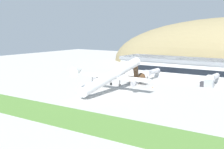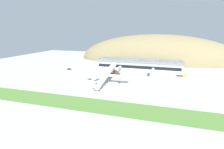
{
  "view_description": "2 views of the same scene",
  "coord_description": "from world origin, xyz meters",
  "px_view_note": "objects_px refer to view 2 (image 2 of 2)",
  "views": [
    {
      "loc": [
        73.38,
        -114.59,
        28.17
      ],
      "look_at": [
        -7.1,
        1.67,
        6.61
      ],
      "focal_mm": 50.0,
      "sensor_mm": 36.0,
      "label": 1
    },
    {
      "loc": [
        38.85,
        -126.86,
        39.96
      ],
      "look_at": [
        0.24,
        -0.71,
        6.87
      ],
      "focal_mm": 28.0,
      "sensor_mm": 36.0,
      "label": 2
    }
  ],
  "objects_px": {
    "service_car_1": "(111,71)",
    "box_truck": "(181,75)",
    "jetway_0": "(118,68)",
    "fuel_truck": "(151,74)",
    "jetway_1": "(153,70)",
    "service_car_0": "(69,69)",
    "cargo_airplane": "(107,74)",
    "terminal_building": "(139,64)",
    "traffic_cone_0": "(108,74)",
    "traffic_cone_1": "(125,79)"
  },
  "relations": [
    {
      "from": "fuel_truck",
      "to": "traffic_cone_0",
      "type": "height_order",
      "value": "fuel_truck"
    },
    {
      "from": "box_truck",
      "to": "traffic_cone_0",
      "type": "height_order",
      "value": "box_truck"
    },
    {
      "from": "service_car_0",
      "to": "box_truck",
      "type": "xyz_separation_m",
      "value": [
        110.97,
        4.64,
        0.8
      ]
    },
    {
      "from": "box_truck",
      "to": "jetway_1",
      "type": "bearing_deg",
      "value": 179.28
    },
    {
      "from": "jetway_0",
      "to": "service_car_1",
      "type": "distance_m",
      "value": 8.72
    },
    {
      "from": "fuel_truck",
      "to": "jetway_1",
      "type": "bearing_deg",
      "value": 83.71
    },
    {
      "from": "service_car_1",
      "to": "box_truck",
      "type": "relative_size",
      "value": 0.52
    },
    {
      "from": "service_car_1",
      "to": "jetway_0",
      "type": "bearing_deg",
      "value": 0.0
    },
    {
      "from": "service_car_1",
      "to": "traffic_cone_0",
      "type": "relative_size",
      "value": 7.22
    },
    {
      "from": "jetway_0",
      "to": "cargo_airplane",
      "type": "relative_size",
      "value": 0.27
    },
    {
      "from": "jetway_0",
      "to": "fuel_truck",
      "type": "bearing_deg",
      "value": -9.31
    },
    {
      "from": "jetway_1",
      "to": "service_car_0",
      "type": "relative_size",
      "value": 2.73
    },
    {
      "from": "jetway_0",
      "to": "jetway_1",
      "type": "bearing_deg",
      "value": 2.11
    },
    {
      "from": "cargo_airplane",
      "to": "traffic_cone_1",
      "type": "relative_size",
      "value": 90.63
    },
    {
      "from": "service_car_0",
      "to": "service_car_1",
      "type": "height_order",
      "value": "service_car_0"
    },
    {
      "from": "jetway_0",
      "to": "fuel_truck",
      "type": "relative_size",
      "value": 2.29
    },
    {
      "from": "service_car_1",
      "to": "cargo_airplane",
      "type": "bearing_deg",
      "value": -76.8
    },
    {
      "from": "cargo_airplane",
      "to": "jetway_1",
      "type": "bearing_deg",
      "value": 50.18
    },
    {
      "from": "service_car_1",
      "to": "traffic_cone_1",
      "type": "distance_m",
      "value": 29.49
    },
    {
      "from": "service_car_0",
      "to": "traffic_cone_1",
      "type": "distance_m",
      "value": 67.16
    },
    {
      "from": "service_car_0",
      "to": "jetway_0",
      "type": "bearing_deg",
      "value": 4.06
    },
    {
      "from": "terminal_building",
      "to": "cargo_airplane",
      "type": "bearing_deg",
      "value": -106.92
    },
    {
      "from": "terminal_building",
      "to": "cargo_airplane",
      "type": "xyz_separation_m",
      "value": [
        -16.81,
        -55.25,
        0.89
      ]
    },
    {
      "from": "jetway_0",
      "to": "cargo_airplane",
      "type": "bearing_deg",
      "value": -88.85
    },
    {
      "from": "terminal_building",
      "to": "traffic_cone_0",
      "type": "height_order",
      "value": "terminal_building"
    },
    {
      "from": "box_truck",
      "to": "jetway_0",
      "type": "bearing_deg",
      "value": -179.11
    },
    {
      "from": "terminal_building",
      "to": "jetway_1",
      "type": "height_order",
      "value": "terminal_building"
    },
    {
      "from": "jetway_1",
      "to": "traffic_cone_0",
      "type": "relative_size",
      "value": 20.61
    },
    {
      "from": "jetway_0",
      "to": "fuel_truck",
      "type": "height_order",
      "value": "jetway_0"
    },
    {
      "from": "jetway_0",
      "to": "box_truck",
      "type": "xyz_separation_m",
      "value": [
        58.19,
        0.9,
        -2.56
      ]
    },
    {
      "from": "box_truck",
      "to": "service_car_1",
      "type": "bearing_deg",
      "value": -179.22
    },
    {
      "from": "terminal_building",
      "to": "service_car_0",
      "type": "height_order",
      "value": "terminal_building"
    },
    {
      "from": "cargo_airplane",
      "to": "traffic_cone_0",
      "type": "bearing_deg",
      "value": 106.01
    },
    {
      "from": "service_car_0",
      "to": "cargo_airplane",
      "type": "bearing_deg",
      "value": -32.22
    },
    {
      "from": "jetway_1",
      "to": "traffic_cone_1",
      "type": "bearing_deg",
      "value": -132.61
    },
    {
      "from": "cargo_airplane",
      "to": "box_truck",
      "type": "xyz_separation_m",
      "value": [
        57.43,
        38.39,
        -5.51
      ]
    },
    {
      "from": "terminal_building",
      "to": "traffic_cone_1",
      "type": "bearing_deg",
      "value": -98.12
    },
    {
      "from": "service_car_0",
      "to": "traffic_cone_1",
      "type": "bearing_deg",
      "value": -15.51
    },
    {
      "from": "jetway_1",
      "to": "traffic_cone_1",
      "type": "xyz_separation_m",
      "value": [
        -21.09,
        -22.92,
        -3.71
      ]
    },
    {
      "from": "jetway_0",
      "to": "service_car_1",
      "type": "bearing_deg",
      "value": -180.0
    },
    {
      "from": "traffic_cone_1",
      "to": "service_car_1",
      "type": "bearing_deg",
      "value": 132.6
    },
    {
      "from": "service_car_0",
      "to": "traffic_cone_0",
      "type": "height_order",
      "value": "service_car_0"
    },
    {
      "from": "cargo_airplane",
      "to": "service_car_1",
      "type": "height_order",
      "value": "cargo_airplane"
    },
    {
      "from": "traffic_cone_0",
      "to": "traffic_cone_1",
      "type": "bearing_deg",
      "value": -28.0
    },
    {
      "from": "box_truck",
      "to": "service_car_0",
      "type": "bearing_deg",
      "value": -177.6
    },
    {
      "from": "service_car_1",
      "to": "box_truck",
      "type": "bearing_deg",
      "value": 0.78
    },
    {
      "from": "traffic_cone_0",
      "to": "traffic_cone_1",
      "type": "height_order",
      "value": "same"
    },
    {
      "from": "jetway_1",
      "to": "service_car_0",
      "type": "bearing_deg",
      "value": -176.69
    },
    {
      "from": "cargo_airplane",
      "to": "fuel_truck",
      "type": "xyz_separation_m",
      "value": [
        31.55,
        32.19,
        -5.38
      ]
    },
    {
      "from": "jetway_1",
      "to": "service_car_0",
      "type": "xyz_separation_m",
      "value": [
        -85.8,
        -4.96,
        -3.36
      ]
    }
  ]
}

